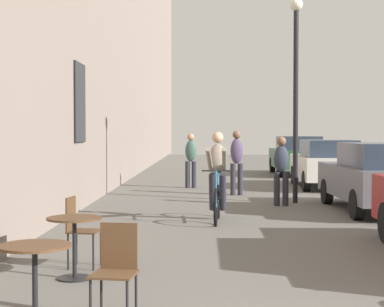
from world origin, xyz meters
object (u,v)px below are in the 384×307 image
(cafe_table_mid, at_px, (74,234))
(pedestrian_near, at_px, (281,167))
(parked_car_third, at_px, (326,163))
(parked_car_fourth, at_px, (297,155))
(cafe_chair_mid_toward_street, at_px, (79,227))
(pedestrian_mid, at_px, (237,159))
(pedestrian_far, at_px, (191,157))
(cafe_chair_near_toward_street, at_px, (116,266))
(cafe_table_near, at_px, (35,267))
(parked_car_second, at_px, (379,176))
(street_lamp, at_px, (296,73))
(cyclist_on_bicycle, at_px, (217,179))

(cafe_table_mid, distance_m, pedestrian_near, 8.09)
(parked_car_third, xyz_separation_m, parked_car_fourth, (-0.06, 5.74, 0.04))
(cafe_chair_mid_toward_street, xyz_separation_m, pedestrian_near, (3.35, 6.75, 0.38))
(pedestrian_near, xyz_separation_m, parked_car_fourth, (1.88, 10.56, -0.10))
(pedestrian_mid, relative_size, pedestrian_far, 1.05)
(cafe_chair_near_toward_street, bearing_deg, cafe_chair_mid_toward_street, 108.76)
(cafe_table_near, distance_m, pedestrian_mid, 11.91)
(pedestrian_near, bearing_deg, cafe_chair_near_toward_street, -105.67)
(cafe_chair_mid_toward_street, relative_size, pedestrian_far, 0.54)
(cafe_chair_near_toward_street, bearing_deg, parked_car_second, 60.77)
(pedestrian_near, bearing_deg, parked_car_fourth, 79.89)
(parked_car_second, bearing_deg, pedestrian_near, 151.50)
(pedestrian_mid, height_order, parked_car_fourth, pedestrian_mid)
(cafe_table_near, height_order, parked_car_fourth, parked_car_fourth)
(cafe_chair_mid_toward_street, distance_m, pedestrian_mid, 9.57)
(street_lamp, relative_size, parked_car_third, 1.18)
(pedestrian_near, relative_size, parked_car_second, 0.38)
(pedestrian_mid, bearing_deg, cyclist_on_bicycle, -97.04)
(pedestrian_near, distance_m, parked_car_fourth, 10.73)
(cafe_chair_mid_toward_street, height_order, parked_car_second, parked_car_second)
(cyclist_on_bicycle, height_order, parked_car_third, cyclist_on_bicycle)
(cafe_table_mid, bearing_deg, cafe_chair_near_toward_street, -67.17)
(pedestrian_near, bearing_deg, parked_car_second, -28.50)
(cafe_table_mid, distance_m, street_lamp, 9.18)
(cafe_table_near, height_order, pedestrian_far, pedestrian_far)
(cyclist_on_bicycle, bearing_deg, cafe_chair_near_toward_street, -98.89)
(pedestrian_near, height_order, parked_car_third, pedestrian_near)
(cafe_table_near, relative_size, cafe_chair_near_toward_street, 0.81)
(pedestrian_far, bearing_deg, parked_car_fourth, 55.25)
(cafe_chair_mid_toward_street, height_order, pedestrian_mid, pedestrian_mid)
(pedestrian_far, bearing_deg, cafe_chair_mid_toward_street, -95.79)
(cafe_table_mid, relative_size, parked_car_second, 0.17)
(street_lamp, bearing_deg, parked_car_second, -47.38)
(street_lamp, bearing_deg, pedestrian_near, -123.74)
(pedestrian_far, bearing_deg, street_lamp, -57.42)
(pedestrian_near, bearing_deg, pedestrian_far, 115.07)
(cafe_chair_near_toward_street, xyz_separation_m, pedestrian_near, (2.55, 9.10, 0.38))
(parked_car_second, relative_size, parked_car_fourth, 0.97)
(cafe_chair_mid_toward_street, height_order, pedestrian_near, pedestrian_near)
(cafe_chair_mid_toward_street, distance_m, parked_car_fourth, 18.09)
(street_lamp, bearing_deg, parked_car_third, 69.97)
(cafe_chair_near_toward_street, distance_m, parked_car_third, 14.63)
(cyclist_on_bicycle, height_order, parked_car_second, cyclist_on_bicycle)
(street_lamp, bearing_deg, pedestrian_mid, 125.07)
(cafe_chair_mid_toward_street, bearing_deg, street_lamp, 62.94)
(pedestrian_far, xyz_separation_m, parked_car_second, (4.14, -5.74, -0.17))
(parked_car_second, distance_m, parked_car_third, 5.88)
(cafe_chair_mid_toward_street, bearing_deg, parked_car_fourth, 73.17)
(pedestrian_near, bearing_deg, street_lamp, 56.26)
(pedestrian_mid, height_order, parked_car_third, pedestrian_mid)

